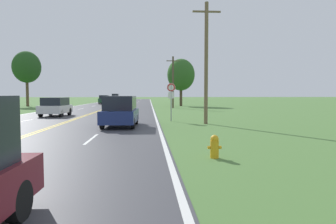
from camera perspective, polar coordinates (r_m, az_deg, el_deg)
name	(u,v)px	position (r m, az deg, el deg)	size (l,w,h in m)	color
fire_hydrant	(215,146)	(9.15, 8.85, -6.48)	(0.42, 0.26, 0.70)	gold
traffic_sign	(171,92)	(21.17, 0.60, 3.74)	(0.60, 0.10, 2.70)	gray
utility_pole_midground	(206,61)	(19.56, 7.28, 9.57)	(1.80, 0.24, 7.75)	brown
utility_pole_far	(173,81)	(41.37, 0.96, 5.87)	(1.80, 0.24, 7.08)	brown
tree_behind_sign	(27,67)	(52.22, -25.33, 7.71)	(4.27, 4.27, 8.62)	brown
tree_right_cluster	(181,75)	(48.60, 2.49, 7.08)	(4.43, 4.43, 7.59)	#473828
car_dark_blue_van_approaching	(120,111)	(17.92, -9.06, 0.22)	(2.03, 4.20, 1.81)	black
car_white_hatchback_mid_near	(55,106)	(27.77, -20.65, 1.01)	(2.07, 3.67, 1.63)	black
car_dark_green_suv_mid_far	(104,99)	(58.98, -12.03, 2.39)	(2.02, 4.58, 1.72)	black
car_champagne_van_receding	(115,97)	(81.68, -9.97, 2.75)	(1.83, 4.38, 2.02)	black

